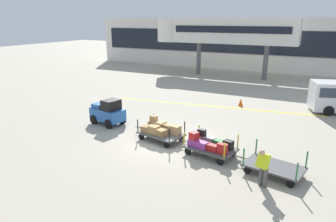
# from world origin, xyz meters

# --- Properties ---
(ground_plane) EXTENTS (120.00, 120.00, 0.00)m
(ground_plane) POSITION_xyz_m (0.00, 0.00, 0.00)
(ground_plane) COLOR #A8A08E
(apron_lead_line) EXTENTS (14.96, 2.38, 0.01)m
(apron_lead_line) POSITION_xyz_m (0.09, 7.63, 0.00)
(apron_lead_line) COLOR yellow
(apron_lead_line) RESTS_ON ground_plane
(terminal_building) EXTENTS (46.14, 2.51, 6.31)m
(terminal_building) POSITION_xyz_m (0.00, 25.97, 3.16)
(terminal_building) COLOR silver
(terminal_building) RESTS_ON ground_plane
(jet_bridge) EXTENTS (15.69, 3.00, 6.20)m
(jet_bridge) POSITION_xyz_m (-3.99, 19.99, 4.84)
(jet_bridge) COLOR silver
(jet_bridge) RESTS_ON ground_plane
(baggage_tug) EXTENTS (2.27, 1.57, 1.58)m
(baggage_tug) POSITION_xyz_m (-4.32, 0.97, 0.75)
(baggage_tug) COLOR #2659A5
(baggage_tug) RESTS_ON ground_plane
(baggage_cart_lead) EXTENTS (3.08, 1.82, 1.13)m
(baggage_cart_lead) POSITION_xyz_m (-0.34, 0.23, 0.54)
(baggage_cart_lead) COLOR #4C4C4F
(baggage_cart_lead) RESTS_ON ground_plane
(baggage_cart_middle) EXTENTS (3.08, 1.82, 1.10)m
(baggage_cart_middle) POSITION_xyz_m (2.65, -0.41, 0.52)
(baggage_cart_middle) COLOR #4C4C4F
(baggage_cart_middle) RESTS_ON ground_plane
(baggage_cart_tail) EXTENTS (3.08, 1.82, 1.10)m
(baggage_cart_tail) POSITION_xyz_m (5.64, -0.99, 0.35)
(baggage_cart_tail) COLOR #4C4C4F
(baggage_cart_tail) RESTS_ON ground_plane
(baggage_handler) EXTENTS (0.54, 0.55, 1.56)m
(baggage_handler) POSITION_xyz_m (5.40, -2.19, 0.87)
(baggage_handler) COLOR #4C4C4C
(baggage_handler) RESTS_ON ground_plane
(safety_cone_near) EXTENTS (0.36, 0.36, 0.55)m
(safety_cone_near) POSITION_xyz_m (1.81, 8.69, 0.28)
(safety_cone_near) COLOR #EA590F
(safety_cone_near) RESTS_ON ground_plane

